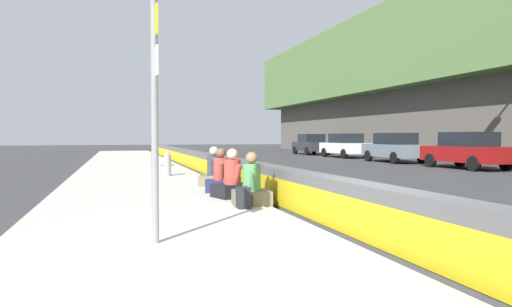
# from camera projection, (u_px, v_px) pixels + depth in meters

# --- Properties ---
(ground_plane) EXTENTS (160.00, 160.00, 0.00)m
(ground_plane) POSITION_uv_depth(u_px,v_px,m) (366.00, 244.00, 6.41)
(ground_plane) COLOR #353538
(ground_plane) RESTS_ON ground
(sidewalk_strip) EXTENTS (80.00, 4.40, 0.14)m
(sidewalk_strip) POSITION_uv_depth(u_px,v_px,m) (175.00, 253.00, 5.63)
(sidewalk_strip) COLOR #B5B2A8
(sidewalk_strip) RESTS_ON ground_plane
(jersey_barrier) EXTENTS (76.00, 0.45, 0.85)m
(jersey_barrier) POSITION_uv_depth(u_px,v_px,m) (366.00, 214.00, 6.39)
(jersey_barrier) COLOR #545456
(jersey_barrier) RESTS_ON ground_plane
(route_sign_post) EXTENTS (0.44, 0.09, 3.60)m
(route_sign_post) POSITION_uv_depth(u_px,v_px,m) (155.00, 78.00, 5.79)
(route_sign_post) COLOR gray
(route_sign_post) RESTS_ON sidewalk_strip
(fire_hydrant) EXTENTS (0.26, 0.46, 0.88)m
(fire_hydrant) POSITION_uv_depth(u_px,v_px,m) (167.00, 163.00, 15.90)
(fire_hydrant) COLOR gray
(fire_hydrant) RESTS_ON sidewalk_strip
(seated_person_foreground) EXTENTS (0.75, 0.84, 1.06)m
(seated_person_foreground) POSITION_uv_depth(u_px,v_px,m) (252.00, 188.00, 9.16)
(seated_person_foreground) COLOR #706651
(seated_person_foreground) RESTS_ON sidewalk_strip
(seated_person_middle) EXTENTS (0.87, 0.94, 1.09)m
(seated_person_middle) POSITION_uv_depth(u_px,v_px,m) (232.00, 182.00, 10.28)
(seated_person_middle) COLOR black
(seated_person_middle) RESTS_ON sidewalk_strip
(seated_person_rear) EXTENTS (0.80, 0.89, 1.07)m
(seated_person_rear) POSITION_uv_depth(u_px,v_px,m) (221.00, 178.00, 11.32)
(seated_person_rear) COLOR #23284C
(seated_person_rear) RESTS_ON sidewalk_strip
(seated_person_far) EXTENTS (0.88, 0.95, 1.09)m
(seated_person_far) POSITION_uv_depth(u_px,v_px,m) (214.00, 174.00, 12.66)
(seated_person_far) COLOR #706651
(seated_person_far) RESTS_ON sidewalk_strip
(backpack) EXTENTS (0.32, 0.28, 0.40)m
(backpack) POSITION_uv_depth(u_px,v_px,m) (244.00, 198.00, 8.70)
(backpack) COLOR #232328
(backpack) RESTS_ON sidewalk_strip
(parked_car_third) EXTENTS (4.52, 1.98, 1.71)m
(parked_car_third) POSITION_uv_depth(u_px,v_px,m) (467.00, 150.00, 21.32)
(parked_car_third) COLOR maroon
(parked_car_third) RESTS_ON ground_plane
(parked_car_fourth) EXTENTS (4.56, 2.06, 1.71)m
(parked_car_fourth) POSITION_uv_depth(u_px,v_px,m) (394.00, 147.00, 26.66)
(parked_car_fourth) COLOR slate
(parked_car_fourth) RESTS_ON ground_plane
(parked_car_midline) EXTENTS (4.55, 2.05, 1.71)m
(parked_car_midline) POSITION_uv_depth(u_px,v_px,m) (345.00, 145.00, 32.59)
(parked_car_midline) COLOR silver
(parked_car_midline) RESTS_ON ground_plane
(parked_car_far) EXTENTS (4.56, 2.07, 1.71)m
(parked_car_far) POSITION_uv_depth(u_px,v_px,m) (311.00, 144.00, 38.27)
(parked_car_far) COLOR #28282D
(parked_car_far) RESTS_ON ground_plane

